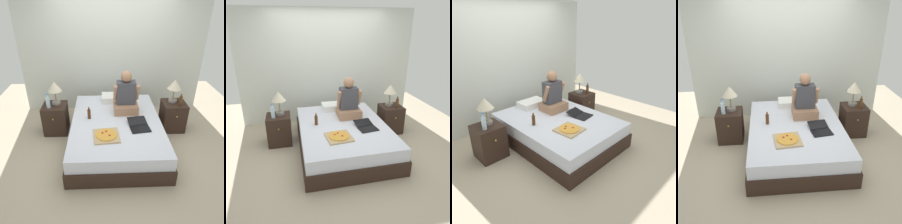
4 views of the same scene
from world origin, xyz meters
TOP-DOWN VIEW (x-y plane):
  - ground_plane at (0.00, 0.00)m, footprint 5.94×5.94m
  - wall_back at (0.00, 1.44)m, footprint 3.94×0.12m
  - bed at (0.00, 0.00)m, footprint 1.60×2.16m
  - nightstand_left at (-1.15, 0.43)m, footprint 0.44×0.47m
  - lamp_on_left_nightstand at (-1.11, 0.48)m, footprint 0.26×0.26m
  - water_bottle at (-1.23, 0.34)m, footprint 0.07×0.07m
  - nightstand_right at (1.15, 0.43)m, footprint 0.44×0.47m
  - lamp_on_right_nightstand at (1.12, 0.48)m, footprint 0.26×0.26m
  - beer_bottle at (1.22, 0.33)m, footprint 0.06×0.06m
  - pillow at (0.01, 0.80)m, footprint 0.52×0.34m
  - person_seated at (0.20, 0.35)m, footprint 0.47×0.40m
  - laptop at (0.37, -0.23)m, footprint 0.37×0.45m
  - pizza_box at (-0.18, -0.47)m, footprint 0.44×0.44m
  - beer_bottle_on_bed at (-0.48, 0.10)m, footprint 0.06×0.06m

SIDE VIEW (x-z plane):
  - ground_plane at x=0.00m, z-range 0.00..0.00m
  - bed at x=0.00m, z-range 0.00..0.47m
  - nightstand_left at x=-1.15m, z-range 0.00..0.58m
  - nightstand_right at x=1.15m, z-range 0.00..0.58m
  - pizza_box at x=-0.18m, z-range 0.47..0.51m
  - laptop at x=0.37m, z-range 0.45..0.53m
  - pillow at x=0.01m, z-range 0.47..0.59m
  - beer_bottle_on_bed at x=-0.48m, z-range 0.45..0.67m
  - beer_bottle at x=1.22m, z-range 0.56..0.79m
  - water_bottle at x=-1.23m, z-range 0.55..0.83m
  - person_seated at x=0.20m, z-range 0.37..1.15m
  - lamp_on_left_nightstand at x=-1.11m, z-range 0.68..1.13m
  - lamp_on_right_nightstand at x=1.12m, z-range 0.68..1.13m
  - wall_back at x=0.00m, z-range 0.00..2.50m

